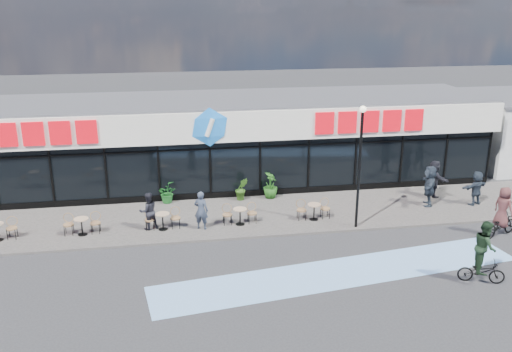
{
  "coord_description": "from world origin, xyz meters",
  "views": [
    {
      "loc": [
        -2.01,
        -18.57,
        9.5
      ],
      "look_at": [
        1.7,
        3.5,
        2.28
      ],
      "focal_mm": 38.0,
      "sensor_mm": 36.0,
      "label": 1
    }
  ],
  "objects_px": {
    "patron_left": "(201,210)",
    "pedestrian_b": "(434,178)",
    "potted_plant_mid": "(270,185)",
    "pedestrian_c": "(476,188)",
    "potted_plant_right": "(242,189)",
    "pedestrian_a": "(429,186)",
    "cyclist_b": "(502,218)",
    "potted_plant_left": "(166,193)",
    "cyclist_a": "(483,256)",
    "patron_right": "(148,211)",
    "lamp_post": "(360,157)"
  },
  "relations": [
    {
      "from": "patron_right",
      "to": "cyclist_b",
      "type": "xyz_separation_m",
      "value": [
        14.69,
        -2.99,
        -0.11
      ]
    },
    {
      "from": "potted_plant_mid",
      "to": "patron_left",
      "type": "bearing_deg",
      "value": -137.75
    },
    {
      "from": "patron_right",
      "to": "pedestrian_c",
      "type": "height_order",
      "value": "pedestrian_c"
    },
    {
      "from": "potted_plant_mid",
      "to": "pedestrian_b",
      "type": "height_order",
      "value": "pedestrian_b"
    },
    {
      "from": "patron_right",
      "to": "pedestrian_c",
      "type": "distance_m",
      "value": 15.55
    },
    {
      "from": "lamp_post",
      "to": "patron_right",
      "type": "relative_size",
      "value": 3.22
    },
    {
      "from": "pedestrian_a",
      "to": "pedestrian_c",
      "type": "distance_m",
      "value": 2.31
    },
    {
      "from": "cyclist_a",
      "to": "cyclist_b",
      "type": "bearing_deg",
      "value": 49.58
    },
    {
      "from": "potted_plant_mid",
      "to": "patron_left",
      "type": "xyz_separation_m",
      "value": [
        -3.69,
        -3.35,
        0.2
      ]
    },
    {
      "from": "pedestrian_b",
      "to": "cyclist_b",
      "type": "height_order",
      "value": "cyclist_b"
    },
    {
      "from": "potted_plant_mid",
      "to": "pedestrian_c",
      "type": "height_order",
      "value": "pedestrian_c"
    },
    {
      "from": "potted_plant_left",
      "to": "cyclist_b",
      "type": "bearing_deg",
      "value": -23.88
    },
    {
      "from": "pedestrian_a",
      "to": "cyclist_a",
      "type": "height_order",
      "value": "cyclist_a"
    },
    {
      "from": "potted_plant_right",
      "to": "pedestrian_b",
      "type": "bearing_deg",
      "value": -6.4
    },
    {
      "from": "potted_plant_right",
      "to": "patron_right",
      "type": "relative_size",
      "value": 0.68
    },
    {
      "from": "potted_plant_mid",
      "to": "pedestrian_c",
      "type": "xyz_separation_m",
      "value": [
        9.61,
        -2.6,
        0.19
      ]
    },
    {
      "from": "potted_plant_mid",
      "to": "potted_plant_right",
      "type": "distance_m",
      "value": 1.47
    },
    {
      "from": "potted_plant_mid",
      "to": "pedestrian_c",
      "type": "distance_m",
      "value": 9.96
    },
    {
      "from": "pedestrian_a",
      "to": "cyclist_b",
      "type": "height_order",
      "value": "cyclist_b"
    },
    {
      "from": "pedestrian_c",
      "to": "cyclist_b",
      "type": "distance_m",
      "value": 3.51
    },
    {
      "from": "potted_plant_left",
      "to": "cyclist_b",
      "type": "distance_m",
      "value": 15.23
    },
    {
      "from": "potted_plant_mid",
      "to": "pedestrian_a",
      "type": "xyz_separation_m",
      "value": [
        7.33,
        -2.29,
        0.33
      ]
    },
    {
      "from": "pedestrian_b",
      "to": "pedestrian_c",
      "type": "height_order",
      "value": "pedestrian_b"
    },
    {
      "from": "pedestrian_a",
      "to": "cyclist_b",
      "type": "distance_m",
      "value": 3.99
    },
    {
      "from": "lamp_post",
      "to": "patron_left",
      "type": "relative_size",
      "value": 3.13
    },
    {
      "from": "potted_plant_mid",
      "to": "cyclist_b",
      "type": "distance_m",
      "value": 10.62
    },
    {
      "from": "potted_plant_mid",
      "to": "pedestrian_c",
      "type": "relative_size",
      "value": 0.78
    },
    {
      "from": "patron_right",
      "to": "pedestrian_a",
      "type": "relative_size",
      "value": 0.84
    },
    {
      "from": "potted_plant_left",
      "to": "pedestrian_a",
      "type": "xyz_separation_m",
      "value": [
        12.5,
        -2.45,
        0.48
      ]
    },
    {
      "from": "potted_plant_left",
      "to": "cyclist_a",
      "type": "bearing_deg",
      "value": -41.71
    },
    {
      "from": "lamp_post",
      "to": "pedestrian_c",
      "type": "relative_size",
      "value": 3.18
    },
    {
      "from": "lamp_post",
      "to": "patron_right",
      "type": "height_order",
      "value": "lamp_post"
    },
    {
      "from": "pedestrian_a",
      "to": "pedestrian_b",
      "type": "bearing_deg",
      "value": 168.07
    },
    {
      "from": "potted_plant_right",
      "to": "pedestrian_a",
      "type": "height_order",
      "value": "pedestrian_a"
    },
    {
      "from": "pedestrian_b",
      "to": "potted_plant_mid",
      "type": "bearing_deg",
      "value": 73.15
    },
    {
      "from": "potted_plant_left",
      "to": "cyclist_a",
      "type": "relative_size",
      "value": 0.44
    },
    {
      "from": "pedestrian_b",
      "to": "pedestrian_c",
      "type": "xyz_separation_m",
      "value": [
        1.45,
        -1.46,
        -0.09
      ]
    },
    {
      "from": "patron_left",
      "to": "pedestrian_b",
      "type": "height_order",
      "value": "pedestrian_b"
    },
    {
      "from": "pedestrian_c",
      "to": "patron_left",
      "type": "bearing_deg",
      "value": -16.7
    },
    {
      "from": "pedestrian_c",
      "to": "cyclist_a",
      "type": "relative_size",
      "value": 0.72
    },
    {
      "from": "pedestrian_a",
      "to": "pedestrian_b",
      "type": "height_order",
      "value": "pedestrian_a"
    },
    {
      "from": "potted_plant_left",
      "to": "patron_left",
      "type": "relative_size",
      "value": 0.6
    },
    {
      "from": "pedestrian_c",
      "to": "cyclist_a",
      "type": "bearing_deg",
      "value": 40.94
    },
    {
      "from": "pedestrian_b",
      "to": "cyclist_b",
      "type": "xyz_separation_m",
      "value": [
        0.6,
        -4.86,
        -0.22
      ]
    },
    {
      "from": "cyclist_a",
      "to": "potted_plant_left",
      "type": "bearing_deg",
      "value": 138.29
    },
    {
      "from": "patron_right",
      "to": "pedestrian_c",
      "type": "relative_size",
      "value": 0.99
    },
    {
      "from": "potted_plant_mid",
      "to": "pedestrian_b",
      "type": "bearing_deg",
      "value": -7.94
    },
    {
      "from": "patron_left",
      "to": "cyclist_b",
      "type": "relative_size",
      "value": 0.78
    },
    {
      "from": "potted_plant_mid",
      "to": "patron_right",
      "type": "distance_m",
      "value": 6.66
    },
    {
      "from": "patron_left",
      "to": "pedestrian_a",
      "type": "height_order",
      "value": "pedestrian_a"
    }
  ]
}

